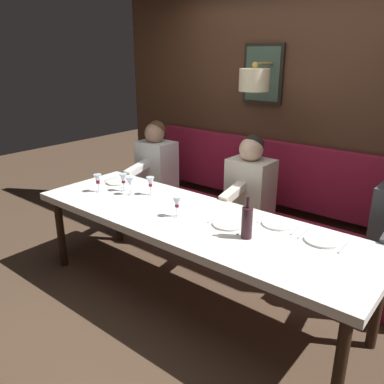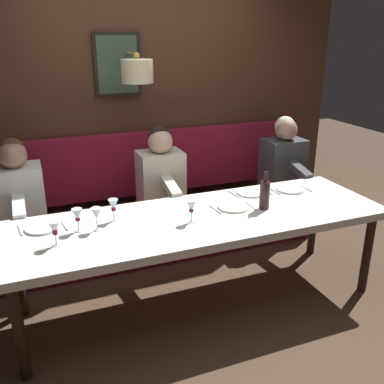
{
  "view_description": "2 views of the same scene",
  "coord_description": "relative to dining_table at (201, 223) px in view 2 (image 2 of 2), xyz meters",
  "views": [
    {
      "loc": [
        -2.17,
        -1.76,
        1.94
      ],
      "look_at": [
        0.05,
        0.05,
        0.92
      ],
      "focal_mm": 36.87,
      "sensor_mm": 36.0,
      "label": 1
    },
    {
      "loc": [
        -2.67,
        1.12,
        2.01
      ],
      "look_at": [
        0.05,
        0.05,
        0.92
      ],
      "focal_mm": 39.95,
      "sensor_mm": 36.0,
      "label": 2
    }
  ],
  "objects": [
    {
      "name": "diner_middle",
      "position": [
        0.88,
        1.24,
        0.13
      ],
      "size": [
        0.6,
        0.4,
        0.79
      ],
      "color": "white",
      "rests_on": "banquette_bench"
    },
    {
      "name": "ground_plane",
      "position": [
        0.0,
        0.0,
        -0.68
      ],
      "size": [
        12.0,
        12.0,
        0.0
      ],
      "primitive_type": "plane",
      "color": "#4C3828"
    },
    {
      "name": "place_setting_0",
      "position": [
        0.21,
        1.1,
        0.07
      ],
      "size": [
        0.24,
        0.33,
        0.01
      ],
      "color": "silver",
      "rests_on": "dining_table"
    },
    {
      "name": "back_wall_panel",
      "position": [
        1.46,
        0.0,
        0.68
      ],
      "size": [
        0.59,
        4.23,
        2.9
      ],
      "color": "#422819",
      "rests_on": "ground_plane"
    },
    {
      "name": "place_setting_3",
      "position": [
        0.05,
        -0.3,
        0.07
      ],
      "size": [
        0.24,
        0.32,
        0.01
      ],
      "color": "silver",
      "rests_on": "dining_table"
    },
    {
      "name": "wine_glass_3",
      "position": [
        -0.07,
        0.1,
        0.18
      ],
      "size": [
        0.07,
        0.07,
        0.16
      ],
      "color": "silver",
      "rests_on": "dining_table"
    },
    {
      "name": "dining_table",
      "position": [
        0.0,
        0.0,
        0.0
      ],
      "size": [
        0.9,
        2.83,
        0.74
      ],
      "color": "silver",
      "rests_on": "ground_plane"
    },
    {
      "name": "diner_near",
      "position": [
        0.88,
        0.03,
        0.13
      ],
      "size": [
        0.6,
        0.4,
        0.79
      ],
      "color": "beige",
      "rests_on": "banquette_bench"
    },
    {
      "name": "banquette_bench",
      "position": [
        0.89,
        0.0,
        -0.46
      ],
      "size": [
        0.52,
        3.03,
        0.45
      ],
      "primitive_type": "cube",
      "color": "maroon",
      "rests_on": "ground_plane"
    },
    {
      "name": "diner_nearest",
      "position": [
        0.88,
        -1.28,
        0.13
      ],
      "size": [
        0.6,
        0.4,
        0.79
      ],
      "color": "#3D3D42",
      "rests_on": "banquette_bench"
    },
    {
      "name": "wine_bottle",
      "position": [
        -0.05,
        -0.51,
        0.18
      ],
      "size": [
        0.08,
        0.08,
        0.3
      ],
      "color": "#33191E",
      "rests_on": "dining_table"
    },
    {
      "name": "wine_glass_2",
      "position": [
        0.04,
        0.75,
        0.18
      ],
      "size": [
        0.07,
        0.07,
        0.16
      ],
      "color": "silver",
      "rests_on": "dining_table"
    },
    {
      "name": "wine_glass_1",
      "position": [
        0.16,
        0.61,
        0.18
      ],
      "size": [
        0.07,
        0.07,
        0.16
      ],
      "color": "silver",
      "rests_on": "dining_table"
    },
    {
      "name": "place_setting_2",
      "position": [
        0.29,
        -0.58,
        0.07
      ],
      "size": [
        0.24,
        0.32,
        0.01
      ],
      "color": "white",
      "rests_on": "dining_table"
    },
    {
      "name": "wine_glass_0",
      "position": [
        -0.09,
        1.03,
        0.18
      ],
      "size": [
        0.07,
        0.07,
        0.16
      ],
      "color": "silver",
      "rests_on": "dining_table"
    },
    {
      "name": "place_setting_1",
      "position": [
        0.23,
        -0.94,
        0.07
      ],
      "size": [
        0.24,
        0.31,
        0.01
      ],
      "color": "silver",
      "rests_on": "dining_table"
    },
    {
      "name": "wine_glass_4",
      "position": [
        0.07,
        0.87,
        0.18
      ],
      "size": [
        0.07,
        0.07,
        0.16
      ],
      "color": "silver",
      "rests_on": "dining_table"
    }
  ]
}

